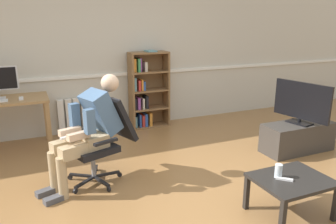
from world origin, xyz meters
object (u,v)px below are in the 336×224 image
at_px(bookshelf, 146,91).
at_px(tv_screen, 302,102).
at_px(spare_remote, 284,179).
at_px(drinking_glass, 278,171).
at_px(coffee_table, 291,183).
at_px(radiator, 81,116).
at_px(person_seated, 89,129).
at_px(computer_mouse, 21,98).
at_px(office_chair, 104,136).
at_px(tv_stand, 298,137).

distance_m(bookshelf, tv_screen, 2.46).
bearing_deg(spare_remote, tv_screen, 175.75).
bearing_deg(tv_screen, bookshelf, 27.20).
distance_m(drinking_glass, spare_remote, 0.09).
relative_size(coffee_table, drinking_glass, 5.23).
distance_m(radiator, person_seated, 1.84).
height_order(computer_mouse, person_seated, person_seated).
height_order(office_chair, drinking_glass, office_chair).
bearing_deg(bookshelf, tv_screen, -50.49).
xyz_separation_m(radiator, tv_stand, (2.66, -2.00, -0.09)).
bearing_deg(computer_mouse, tv_screen, -23.02).
bearing_deg(office_chair, tv_screen, 64.90).
height_order(radiator, tv_stand, radiator).
bearing_deg(office_chair, coffee_table, 25.06).
relative_size(radiator, spare_remote, 4.69).
bearing_deg(office_chair, radiator, 160.25).
bearing_deg(radiator, tv_stand, -36.90).
distance_m(computer_mouse, office_chair, 1.50).
bearing_deg(coffee_table, computer_mouse, 130.14).
xyz_separation_m(tv_stand, tv_screen, (0.00, 0.00, 0.51)).
distance_m(computer_mouse, spare_remote, 3.45).
bearing_deg(spare_remote, coffee_table, 133.30).
relative_size(bookshelf, coffee_table, 1.91).
bearing_deg(person_seated, spare_remote, 27.96).
bearing_deg(person_seated, bookshelf, 123.57).
bearing_deg(office_chair, person_seated, -90.00).
relative_size(tv_stand, tv_screen, 1.26).
bearing_deg(spare_remote, office_chair, -92.93).
bearing_deg(tv_stand, office_chair, 174.35).
relative_size(radiator, drinking_glass, 5.38).
bearing_deg(radiator, drinking_glass, -67.30).
relative_size(bookshelf, radiator, 1.86).
xyz_separation_m(computer_mouse, tv_stand, (3.50, -1.49, -0.57)).
bearing_deg(tv_screen, computer_mouse, 54.67).
distance_m(computer_mouse, tv_stand, 3.85).
distance_m(radiator, spare_remote, 3.44).
height_order(tv_screen, coffee_table, tv_screen).
bearing_deg(spare_remote, bookshelf, -131.40).
bearing_deg(coffee_table, drinking_glass, 149.12).
bearing_deg(drinking_glass, tv_screen, 39.38).
height_order(tv_stand, coffee_table, tv_stand).
height_order(office_chair, coffee_table, office_chair).
relative_size(computer_mouse, spare_remote, 0.67).
bearing_deg(drinking_glass, bookshelf, 93.93).
bearing_deg(coffee_table, tv_stand, 43.41).
relative_size(office_chair, coffee_table, 1.41).
bearing_deg(tv_stand, radiator, 143.10).
distance_m(tv_screen, spare_remote, 1.82).
distance_m(office_chair, coffee_table, 2.04).
bearing_deg(person_seated, tv_stand, 66.46).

